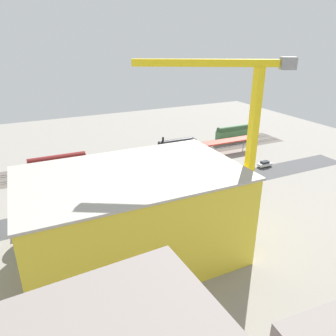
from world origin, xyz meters
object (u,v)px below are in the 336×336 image
object	(u,v)px
freight_coach_far	(58,164)
parked_car_0	(265,164)
parked_car_2	(230,172)
traffic_light	(214,178)
street_tree_1	(239,171)
street_tree_0	(175,181)
parked_car_3	(211,176)
box_truck_1	(45,220)
passenger_coach	(237,132)
construction_building	(133,217)
parked_car_1	(247,169)
box_truck_0	(75,219)
locomotive	(179,144)
tower_crane	(240,140)
street_tree_3	(93,199)
platform_canopy_near	(173,149)
street_tree_2	(38,214)

from	to	relation	value
freight_coach_far	parked_car_0	bearing A→B (deg)	159.91
parked_car_2	traffic_light	distance (m)	14.09
parked_car_2	street_tree_1	bearing A→B (deg)	65.68
parked_car_2	street_tree_0	world-z (taller)	street_tree_0
parked_car_0	parked_car_3	size ratio (longest dim) A/B	1.11
box_truck_1	street_tree_0	bearing A→B (deg)	175.83
passenger_coach	construction_building	size ratio (longest dim) A/B	0.49
parked_car_2	traffic_light	world-z (taller)	traffic_light
parked_car_0	street_tree_1	xyz separation A→B (m)	(17.49, 8.99, 4.33)
parked_car_0	street_tree_1	size ratio (longest dim) A/B	0.65
parked_car_0	parked_car_1	bearing A→B (deg)	4.76
passenger_coach	street_tree_0	distance (m)	58.20
passenger_coach	street_tree_0	world-z (taller)	street_tree_0
passenger_coach	box_truck_0	size ratio (longest dim) A/B	1.76
box_truck_1	parked_car_0	bearing A→B (deg)	-174.33
locomotive	tower_crane	xyz separation A→B (m)	(15.96, 54.48, 19.12)
locomotive	street_tree_3	xyz separation A→B (m)	(39.63, 35.71, 3.58)
street_tree_0	traffic_light	world-z (taller)	street_tree_0
street_tree_3	traffic_light	distance (m)	31.84
parked_car_1	street_tree_3	size ratio (longest dim) A/B	0.52
platform_canopy_near	parked_car_1	xyz separation A→B (m)	(-17.21, 17.00, -3.57)
box_truck_1	freight_coach_far	bearing A→B (deg)	-103.12
platform_canopy_near	tower_crane	size ratio (longest dim) A/B	1.80
box_truck_0	street_tree_0	xyz separation A→B (m)	(-24.21, -0.09, 4.17)
tower_crane	freight_coach_far	bearing A→B (deg)	-61.10
freight_coach_far	parked_car_0	xyz separation A→B (m)	(-60.04, 21.97, -2.41)
freight_coach_far	tower_crane	bearing A→B (deg)	118.90
freight_coach_far	parked_car_2	world-z (taller)	freight_coach_far
construction_building	street_tree_0	xyz separation A→B (m)	(-16.08, -15.61, -2.66)
construction_building	tower_crane	size ratio (longest dim) A/B	1.05
freight_coach_far	street_tree_2	xyz separation A→B (m)	(7.93, 31.09, 1.67)
parked_car_0	box_truck_1	size ratio (longest dim) A/B	0.49
parked_car_3	box_truck_0	xyz separation A→B (m)	(40.67, 8.84, 0.90)
platform_canopy_near	box_truck_1	distance (m)	48.11
parked_car_2	street_tree_2	size ratio (longest dim) A/B	0.59
construction_building	box_truck_0	distance (m)	18.80
parked_car_0	street_tree_0	size ratio (longest dim) A/B	0.52
street_tree_1	parked_car_2	bearing A→B (deg)	-114.32
box_truck_0	street_tree_3	bearing A→B (deg)	-176.20
parked_car_1	box_truck_1	world-z (taller)	box_truck_1
locomotive	parked_car_2	size ratio (longest dim) A/B	3.46
parked_car_2	parked_car_0	bearing A→B (deg)	-178.77
construction_building	street_tree_3	size ratio (longest dim) A/B	4.27
locomotive	construction_building	size ratio (longest dim) A/B	0.42
passenger_coach	parked_car_3	xyz separation A→B (m)	(29.26, 27.16, -2.49)
parked_car_1	parked_car_0	bearing A→B (deg)	-175.24
traffic_light	street_tree_3	bearing A→B (deg)	0.61
street_tree_3	box_truck_1	bearing A→B (deg)	-11.04
box_truck_1	passenger_coach	bearing A→B (deg)	-156.03
freight_coach_far	construction_building	distance (m)	47.26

